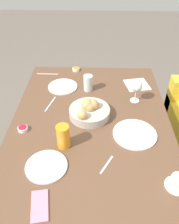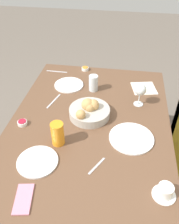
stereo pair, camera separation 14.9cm
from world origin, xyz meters
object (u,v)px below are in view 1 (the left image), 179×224
(plate_near_left, at_px, (63,87))
(juice_glass, at_px, (63,136))
(napkin, at_px, (137,85))
(spoon_coffee, at_px, (107,165))
(water_tumbler, at_px, (88,83))
(cell_phone, at_px, (40,206))
(knife_silver, at_px, (50,104))
(plate_far_center, at_px, (135,134))
(plate_near_right, at_px, (46,166))
(jam_bowl_honey, at_px, (76,69))
(jam_bowl_berry, at_px, (23,129))
(coffee_cup, at_px, (177,182))
(fork_silver, at_px, (48,74))
(wine_glass, at_px, (137,87))
(bread_basket, at_px, (89,111))

(plate_near_left, bearing_deg, juice_glass, 7.37)
(napkin, bearing_deg, spoon_coffee, -18.07)
(plate_near_left, height_order, water_tumbler, water_tumbler)
(napkin, bearing_deg, cell_phone, -28.71)
(knife_silver, bearing_deg, spoon_coffee, 36.14)
(spoon_coffee, xyz_separation_m, cell_phone, (0.23, -0.30, 0.00))
(cell_phone, bearing_deg, plate_far_center, 134.53)
(cell_phone, bearing_deg, knife_silver, -174.54)
(plate_near_right, bearing_deg, plate_far_center, 117.57)
(juice_glass, bearing_deg, jam_bowl_honey, 179.74)
(jam_bowl_berry, bearing_deg, water_tumbler, 140.08)
(plate_far_center, bearing_deg, coffee_cup, 24.25)
(fork_silver, xyz_separation_m, cell_phone, (1.14, 0.16, 0.00))
(coffee_cup, bearing_deg, plate_near_left, -142.83)
(plate_near_left, height_order, plate_near_right, same)
(plate_near_left, xyz_separation_m, jam_bowl_berry, (0.47, -0.18, 0.01))
(knife_silver, xyz_separation_m, spoon_coffee, (0.50, 0.37, 0.00))
(jam_bowl_honey, xyz_separation_m, fork_silver, (0.07, -0.23, -0.01))
(water_tumbler, bearing_deg, plate_near_left, -99.03)
(plate_near_right, height_order, spoon_coffee, plate_near_right)
(spoon_coffee, distance_m, cell_phone, 0.38)
(plate_near_left, bearing_deg, cell_phone, 0.68)
(jam_bowl_berry, bearing_deg, fork_silver, 177.09)
(plate_far_center, height_order, wine_glass, wine_glass)
(bread_basket, xyz_separation_m, fork_silver, (-0.52, -0.35, -0.04))
(plate_far_center, relative_size, knife_silver, 1.50)
(fork_silver, relative_size, cell_phone, 1.08)
(jam_bowl_berry, xyz_separation_m, napkin, (-0.52, 0.74, -0.01))
(plate_far_center, bearing_deg, bread_basket, -121.16)
(water_tumbler, height_order, napkin, water_tumbler)
(water_tumbler, xyz_separation_m, jam_bowl_berry, (0.44, -0.37, -0.05))
(juice_glass, xyz_separation_m, wine_glass, (-0.43, 0.44, 0.04))
(plate_near_left, xyz_separation_m, juice_glass, (0.59, 0.08, 0.06))
(plate_near_right, relative_size, cell_phone, 1.32)
(wine_glass, height_order, jam_bowl_berry, wine_glass)
(plate_near_left, distance_m, jam_bowl_berry, 0.51)
(plate_far_center, distance_m, coffee_cup, 0.37)
(fork_silver, bearing_deg, wine_glass, 62.45)
(bread_basket, xyz_separation_m, coffee_cup, (0.50, 0.42, -0.01))
(plate_far_center, bearing_deg, cell_phone, -45.47)
(knife_silver, xyz_separation_m, cell_phone, (0.74, 0.07, 0.00))
(spoon_coffee, height_order, napkin, napkin)
(knife_silver, bearing_deg, jam_bowl_berry, -24.90)
(bread_basket, relative_size, plate_far_center, 1.01)
(plate_near_left, distance_m, water_tumbler, 0.20)
(plate_far_center, bearing_deg, wine_glass, 173.35)
(jam_bowl_honey, distance_m, spoon_coffee, 1.00)
(plate_near_right, height_order, jam_bowl_berry, jam_bowl_berry)
(bread_basket, height_order, fork_silver, bread_basket)
(jam_bowl_berry, bearing_deg, juice_glass, 65.86)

